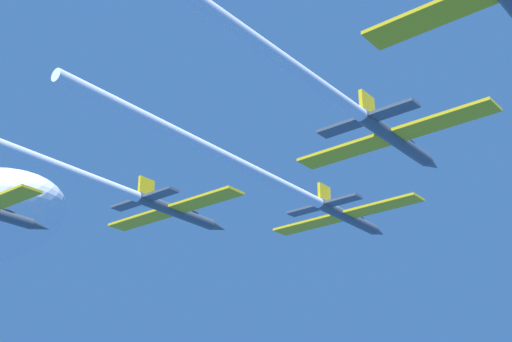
{
  "coord_description": "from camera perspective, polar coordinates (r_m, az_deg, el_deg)",
  "views": [
    {
      "loc": [
        38.16,
        -62.99,
        -26.68
      ],
      "look_at": [
        -0.19,
        -15.75,
        -0.27
      ],
      "focal_mm": 50.17,
      "sensor_mm": 36.0,
      "label": 1
    }
  ],
  "objects": [
    {
      "name": "jet_left_wing",
      "position": [
        69.81,
        -12.84,
        -0.7
      ],
      "size": [
        17.94,
        45.44,
        2.97
      ],
      "color": "#4C5660"
    },
    {
      "name": "jet_lead",
      "position": [
        70.07,
        2.23,
        -1.18
      ],
      "size": [
        17.94,
        46.41,
        2.97
      ],
      "color": "#4C5660"
    },
    {
      "name": "jet_right_wing",
      "position": [
        54.73,
        6.78,
        5.58
      ],
      "size": [
        17.94,
        38.93,
        2.97
      ],
      "color": "#4C5660"
    }
  ]
}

